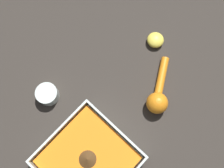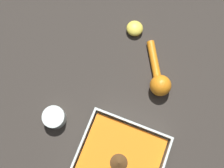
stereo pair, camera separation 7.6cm
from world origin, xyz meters
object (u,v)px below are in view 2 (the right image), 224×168
square_dish (119,163)px  lemon_squeezer (159,80)px  spice_bowl (55,118)px  lemon_half (135,28)px

square_dish → lemon_squeezer: size_ratio=1.38×
spice_bowl → lemon_half: (-0.12, -0.35, -0.00)m
spice_bowl → lemon_half: spice_bowl is taller
square_dish → lemon_half: 0.41m
square_dish → lemon_half: (0.10, -0.40, -0.01)m
lemon_half → square_dish: bearing=103.8°
lemon_squeezer → lemon_half: bearing=-167.0°
lemon_squeezer → lemon_half: 0.18m
spice_bowl → lemon_squeezer: lemon_squeezer is taller
spice_bowl → lemon_squeezer: 0.32m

